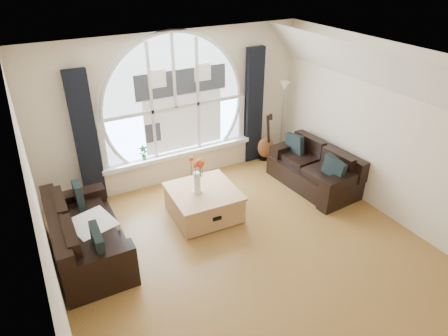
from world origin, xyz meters
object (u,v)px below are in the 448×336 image
coffee_chest (204,202)px  potted_plant (143,153)px  sofa_left (87,233)px  guitar (266,137)px  sofa_right (314,166)px  floor_lamp (282,120)px  vase_flowers (197,170)px

coffee_chest → potted_plant: (-0.53, 1.33, 0.43)m
sofa_left → guitar: 4.02m
sofa_left → coffee_chest: (1.86, 0.11, -0.14)m
guitar → sofa_right: bearing=-71.2°
sofa_right → floor_lamp: floor_lamp is taller
sofa_right → guitar: (-0.20, 1.25, 0.13)m
sofa_right → potted_plant: (-2.69, 1.45, 0.29)m
vase_flowers → potted_plant: bearing=108.0°
potted_plant → floor_lamp: bearing=-3.4°
floor_lamp → guitar: size_ratio=1.51×
sofa_left → guitar: (3.82, 1.24, 0.13)m
sofa_right → coffee_chest: size_ratio=1.59×
sofa_right → vase_flowers: bearing=172.8°
floor_lamp → potted_plant: bearing=176.6°
coffee_chest → sofa_left: bearing=-174.0°
guitar → potted_plant: size_ratio=3.91×
vase_flowers → floor_lamp: size_ratio=0.44×
sofa_left → vase_flowers: bearing=4.4°
sofa_left → sofa_right: 4.02m
vase_flowers → potted_plant: size_ratio=2.58×
vase_flowers → floor_lamp: (2.45, 1.15, -0.06)m
guitar → floor_lamp: bearing=14.1°
sofa_right → vase_flowers: vase_flowers is taller
coffee_chest → guitar: (1.96, 1.13, 0.27)m
coffee_chest → floor_lamp: floor_lamp is taller
vase_flowers → guitar: vase_flowers is taller
vase_flowers → guitar: 2.37m
coffee_chest → floor_lamp: bearing=28.8°
sofa_left → coffee_chest: sofa_left is taller
coffee_chest → potted_plant: 1.50m
sofa_left → coffee_chest: size_ratio=1.72×
sofa_right → guitar: 1.27m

